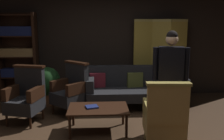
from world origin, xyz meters
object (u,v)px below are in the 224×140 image
Objects in this scene: armchair_wing_left at (71,90)px; armchair_wing_right at (26,96)px; velvet_couch at (136,86)px; standing_figure at (170,72)px; bookshelf at (18,54)px; potted_plant at (48,83)px; armchair_gilt_accent at (165,117)px; folding_screen at (160,58)px; book_navy_cloth at (92,107)px; coffee_table at (98,110)px.

armchair_wing_right is at bearing -152.94° from armchair_wing_left.
armchair_wing_left is at bearing -166.70° from velvet_couch.
armchair_wing_right is 0.61× the size of standing_figure.
bookshelf is 1.09m from potted_plant.
potted_plant is (-1.93, 0.22, 0.04)m from velvet_couch.
armchair_wing_left is at bearing -38.38° from bookshelf.
bookshelf reaches higher than potted_plant.
armchair_wing_right is at bearing 153.33° from armchair_gilt_accent.
folding_screen reaches higher than armchair_gilt_accent.
potted_plant is at bearing 125.17° from book_navy_cloth.
armchair_gilt_accent reaches higher than velvet_couch.
coffee_table is 1.16m from armchair_gilt_accent.
standing_figure is at bearing 68.86° from armchair_gilt_accent.
armchair_wing_left is (-2.06, -1.01, -0.50)m from folding_screen.
coffee_table is 4.98× the size of book_navy_cloth.
standing_figure is 1.44m from book_navy_cloth.
standing_figure is at bearing -0.55° from coffee_table.
armchair_wing_right is (-1.33, 0.51, 0.12)m from coffee_table.
bookshelf is 2.39× the size of potted_plant.
bookshelf is 3.67m from standing_figure.
velvet_couch is (2.70, -0.74, -0.62)m from bookshelf.
velvet_couch is at bearing 94.43° from armchair_gilt_accent.
folding_screen is at bearing 26.35° from armchair_wing_right.
coffee_table is (1.89, -1.98, -0.70)m from bookshelf.
standing_figure is at bearing -11.74° from armchair_wing_right.
armchair_gilt_accent is (-0.55, -2.56, -0.50)m from folding_screen.
armchair_gilt_accent is at bearing -26.67° from armchair_wing_right.
armchair_wing_right is at bearing 157.89° from book_navy_cloth.
velvet_couch is 1.88m from armchair_gilt_accent.
armchair_wing_right is 2.64m from standing_figure.
bookshelf reaches higher than book_navy_cloth.
standing_figure is (1.20, -0.01, 0.65)m from coffee_table.
bookshelf is at bearing 132.24° from book_navy_cloth.
standing_figure is (1.75, -0.93, 0.54)m from armchair_wing_left.
bookshelf reaches higher than velvet_couch.
armchair_gilt_accent and armchair_wing_left have the same top height.
armchair_gilt_accent is 5.18× the size of book_navy_cloth.
bookshelf is at bearing 147.21° from standing_figure.
bookshelf is 3.91m from armchair_gilt_accent.
velvet_couch is 1.53m from book_navy_cloth.
armchair_wing_left reaches higher than potted_plant.
velvet_couch is 2.12× the size of coffee_table.
velvet_couch is at bearing 56.61° from coffee_table.
armchair_wing_left is at bearing 116.03° from book_navy_cloth.
armchair_wing_right reaches higher than velvet_couch.
bookshelf is at bearing 179.08° from folding_screen.
velvet_couch is at bearing -6.45° from potted_plant.
folding_screen reaches higher than armchair_wing_left.
armchair_gilt_accent is 0.61× the size of standing_figure.
armchair_wing_right reaches higher than potted_plant.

